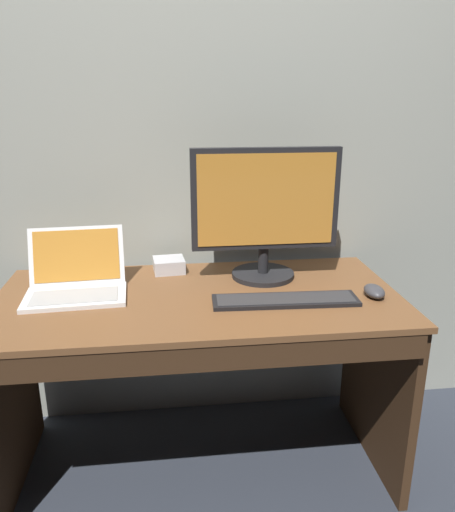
# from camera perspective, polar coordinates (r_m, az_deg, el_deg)

# --- Properties ---
(ground_plane) EXTENTS (14.00, 14.00, 0.00)m
(ground_plane) POSITION_cam_1_polar(r_m,az_deg,el_deg) (2.14, -2.99, -22.72)
(ground_plane) COLOR #2D333D
(back_wall) EXTENTS (5.01, 0.04, 2.97)m
(back_wall) POSITION_cam_1_polar(r_m,az_deg,el_deg) (2.03, -4.57, 20.52)
(back_wall) COLOR #9EA093
(back_wall) RESTS_ON ground
(desk) EXTENTS (1.41, 0.69, 0.73)m
(desk) POSITION_cam_1_polar(r_m,az_deg,el_deg) (1.83, -3.22, -10.87)
(desk) COLOR brown
(desk) RESTS_ON ground
(laptop_white) EXTENTS (0.35, 0.30, 0.21)m
(laptop_white) POSITION_cam_1_polar(r_m,az_deg,el_deg) (1.82, -16.97, -3.03)
(laptop_white) COLOR white
(laptop_white) RESTS_ON desk
(external_monitor) EXTENTS (0.54, 0.24, 0.49)m
(external_monitor) POSITION_cam_1_polar(r_m,az_deg,el_deg) (1.84, 4.33, 5.27)
(external_monitor) COLOR black
(external_monitor) RESTS_ON desk
(wired_keyboard) EXTENTS (0.50, 0.14, 0.02)m
(wired_keyboard) POSITION_cam_1_polar(r_m,az_deg,el_deg) (1.70, 6.64, -5.04)
(wired_keyboard) COLOR black
(wired_keyboard) RESTS_ON desk
(computer_mouse) EXTENTS (0.07, 0.11, 0.04)m
(computer_mouse) POSITION_cam_1_polar(r_m,az_deg,el_deg) (1.81, 16.45, -3.89)
(computer_mouse) COLOR #38383D
(computer_mouse) RESTS_ON desk
(external_drive_box) EXTENTS (0.13, 0.12, 0.05)m
(external_drive_box) POSITION_cam_1_polar(r_m,az_deg,el_deg) (1.98, -6.72, -1.04)
(external_drive_box) COLOR silver
(external_drive_box) RESTS_ON desk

